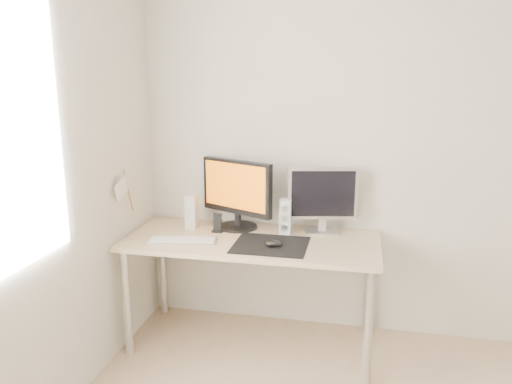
{
  "coord_description": "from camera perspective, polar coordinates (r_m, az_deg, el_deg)",
  "views": [
    {
      "loc": [
        -0.28,
        -1.56,
        1.75
      ],
      "look_at": [
        -0.93,
        1.49,
        1.01
      ],
      "focal_mm": 35.0,
      "sensor_mm": 36.0,
      "label": 1
    }
  ],
  "objects": [
    {
      "name": "speaker_right",
      "position": [
        3.25,
        3.41,
        -2.79
      ],
      "size": [
        0.07,
        0.09,
        0.23
      ],
      "color": "silver",
      "rests_on": "desk"
    },
    {
      "name": "wall_back",
      "position": [
        3.36,
        16.68,
        4.25
      ],
      "size": [
        3.5,
        0.0,
        3.5
      ],
      "primitive_type": "plane",
      "rotation": [
        1.57,
        0.0,
        0.0
      ],
      "color": "white",
      "rests_on": "ground"
    },
    {
      "name": "main_monitor",
      "position": [
        3.32,
        -2.21,
        0.04
      ],
      "size": [
        0.52,
        0.35,
        0.47
      ],
      "color": "black",
      "rests_on": "desk"
    },
    {
      "name": "phone_dock",
      "position": [
        3.31,
        -4.4,
        -3.93
      ],
      "size": [
        0.07,
        0.06,
        0.13
      ],
      "color": "black",
      "rests_on": "desk"
    },
    {
      "name": "mousepad",
      "position": [
        3.06,
        1.68,
        -6.06
      ],
      "size": [
        0.45,
        0.4,
        0.0
      ],
      "primitive_type": "cube",
      "color": "black",
      "rests_on": "desk"
    },
    {
      "name": "keyboard",
      "position": [
        3.16,
        -8.36,
        -5.47
      ],
      "size": [
        0.43,
        0.18,
        0.02
      ],
      "color": "#ABACAD",
      "rests_on": "desk"
    },
    {
      "name": "pennant",
      "position": [
        3.22,
        -14.88,
        0.34
      ],
      "size": [
        0.01,
        0.23,
        0.29
      ],
      "color": "#A57F54",
      "rests_on": "wall_left"
    },
    {
      "name": "second_monitor",
      "position": [
        3.26,
        7.63,
        -0.55
      ],
      "size": [
        0.45,
        0.2,
        0.43
      ],
      "color": "silver",
      "rests_on": "desk"
    },
    {
      "name": "desk",
      "position": [
        3.2,
        -0.47,
        -6.66
      ],
      "size": [
        1.6,
        0.7,
        0.73
      ],
      "color": "#D1B587",
      "rests_on": "ground"
    },
    {
      "name": "speaker_left",
      "position": [
        3.39,
        -7.35,
        -2.23
      ],
      "size": [
        0.07,
        0.09,
        0.23
      ],
      "color": "silver",
      "rests_on": "desk"
    },
    {
      "name": "mouse",
      "position": [
        3.02,
        1.95,
        -5.9
      ],
      "size": [
        0.11,
        0.06,
        0.04
      ],
      "primitive_type": "ellipsoid",
      "color": "black",
      "rests_on": "mousepad"
    }
  ]
}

